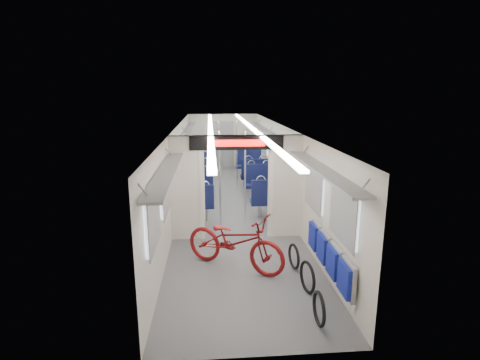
{
  "coord_description": "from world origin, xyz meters",
  "views": [
    {
      "loc": [
        -0.57,
        -9.98,
        3.2
      ],
      "look_at": [
        0.1,
        -1.71,
        1.25
      ],
      "focal_mm": 28.0,
      "sensor_mm": 36.0,
      "label": 1
    }
  ],
  "objects_px": {
    "flip_bench": "(329,255)",
    "stanchion_near_left": "(220,179)",
    "bicycle": "(235,241)",
    "bike_hoop_b": "(307,278)",
    "seat_bay_near_left": "(197,192)",
    "seat_bay_near_right": "(264,187)",
    "stanchion_far_right": "(237,156)",
    "seat_bay_far_left": "(200,168)",
    "seat_bay_far_right": "(252,167)",
    "bike_hoop_a": "(319,310)",
    "bike_hoop_c": "(294,258)",
    "stanchion_far_left": "(219,157)",
    "stanchion_near_right": "(245,179)"
  },
  "relations": [
    {
      "from": "seat_bay_near_left",
      "to": "seat_bay_far_right",
      "type": "distance_m",
      "value": 3.75
    },
    {
      "from": "bike_hoop_a",
      "to": "stanchion_near_left",
      "type": "xyz_separation_m",
      "value": [
        -1.25,
        4.28,
        0.92
      ]
    },
    {
      "from": "bike_hoop_a",
      "to": "seat_bay_far_right",
      "type": "relative_size",
      "value": 0.22
    },
    {
      "from": "bike_hoop_b",
      "to": "stanchion_near_left",
      "type": "bearing_deg",
      "value": 111.11
    },
    {
      "from": "seat_bay_far_right",
      "to": "seat_bay_near_right",
      "type": "bearing_deg",
      "value": -90.0
    },
    {
      "from": "bike_hoop_c",
      "to": "stanchion_far_left",
      "type": "bearing_deg",
      "value": 102.28
    },
    {
      "from": "stanchion_far_left",
      "to": "stanchion_far_right",
      "type": "bearing_deg",
      "value": 15.82
    },
    {
      "from": "flip_bench",
      "to": "stanchion_near_left",
      "type": "relative_size",
      "value": 0.93
    },
    {
      "from": "bicycle",
      "to": "seat_bay_far_right",
      "type": "distance_m",
      "value": 6.85
    },
    {
      "from": "seat_bay_near_right",
      "to": "seat_bay_far_left",
      "type": "xyz_separation_m",
      "value": [
        -1.87,
        3.06,
        -0.03
      ]
    },
    {
      "from": "bike_hoop_b",
      "to": "seat_bay_far_left",
      "type": "relative_size",
      "value": 0.27
    },
    {
      "from": "seat_bay_far_right",
      "to": "stanchion_far_left",
      "type": "distance_m",
      "value": 1.85
    },
    {
      "from": "seat_bay_far_left",
      "to": "stanchion_near_right",
      "type": "bearing_deg",
      "value": -75.04
    },
    {
      "from": "bike_hoop_c",
      "to": "stanchion_near_left",
      "type": "distance_m",
      "value": 3.0
    },
    {
      "from": "bike_hoop_b",
      "to": "bike_hoop_c",
      "type": "bearing_deg",
      "value": 92.09
    },
    {
      "from": "seat_bay_near_left",
      "to": "seat_bay_far_left",
      "type": "bearing_deg",
      "value": 90.0
    },
    {
      "from": "bike_hoop_c",
      "to": "seat_bay_near_left",
      "type": "height_order",
      "value": "seat_bay_near_left"
    },
    {
      "from": "bicycle",
      "to": "seat_bay_near_right",
      "type": "height_order",
      "value": "seat_bay_near_right"
    },
    {
      "from": "seat_bay_near_left",
      "to": "seat_bay_far_right",
      "type": "bearing_deg",
      "value": 60.07
    },
    {
      "from": "bike_hoop_a",
      "to": "seat_bay_near_left",
      "type": "bearing_deg",
      "value": 108.94
    },
    {
      "from": "seat_bay_near_left",
      "to": "stanchion_far_right",
      "type": "bearing_deg",
      "value": 60.0
    },
    {
      "from": "stanchion_far_left",
      "to": "flip_bench",
      "type": "bearing_deg",
      "value": -75.51
    },
    {
      "from": "seat_bay_far_right",
      "to": "stanchion_near_right",
      "type": "relative_size",
      "value": 1.0
    },
    {
      "from": "seat_bay_near_left",
      "to": "stanchion_far_left",
      "type": "xyz_separation_m",
      "value": [
        0.66,
        1.98,
        0.62
      ]
    },
    {
      "from": "flip_bench",
      "to": "seat_bay_far_right",
      "type": "bearing_deg",
      "value": 93.16
    },
    {
      "from": "bicycle",
      "to": "bike_hoop_b",
      "type": "bearing_deg",
      "value": -97.27
    },
    {
      "from": "stanchion_near_left",
      "to": "seat_bay_far_right",
      "type": "bearing_deg",
      "value": 73.63
    },
    {
      "from": "seat_bay_near_right",
      "to": "stanchion_near_right",
      "type": "height_order",
      "value": "stanchion_near_right"
    },
    {
      "from": "seat_bay_far_right",
      "to": "stanchion_near_left",
      "type": "height_order",
      "value": "stanchion_near_left"
    },
    {
      "from": "bike_hoop_b",
      "to": "bike_hoop_c",
      "type": "relative_size",
      "value": 1.11
    },
    {
      "from": "bike_hoop_b",
      "to": "seat_bay_far_right",
      "type": "xyz_separation_m",
      "value": [
        -0.04,
        7.73,
        0.33
      ]
    },
    {
      "from": "seat_bay_far_right",
      "to": "stanchion_near_right",
      "type": "xyz_separation_m",
      "value": [
        -0.67,
        -4.42,
        0.58
      ]
    },
    {
      "from": "seat_bay_far_right",
      "to": "stanchion_far_right",
      "type": "xyz_separation_m",
      "value": [
        -0.63,
        -1.11,
        0.58
      ]
    },
    {
      "from": "bicycle",
      "to": "flip_bench",
      "type": "height_order",
      "value": "bicycle"
    },
    {
      "from": "seat_bay_near_left",
      "to": "seat_bay_near_right",
      "type": "xyz_separation_m",
      "value": [
        1.87,
        0.26,
        0.04
      ]
    },
    {
      "from": "seat_bay_near_left",
      "to": "stanchion_far_left",
      "type": "height_order",
      "value": "stanchion_far_left"
    },
    {
      "from": "bike_hoop_a",
      "to": "bike_hoop_c",
      "type": "distance_m",
      "value": 1.74
    },
    {
      "from": "seat_bay_far_left",
      "to": "stanchion_far_left",
      "type": "height_order",
      "value": "stanchion_far_left"
    },
    {
      "from": "stanchion_near_right",
      "to": "flip_bench",
      "type": "bearing_deg",
      "value": -71.06
    },
    {
      "from": "flip_bench",
      "to": "stanchion_far_left",
      "type": "xyz_separation_m",
      "value": [
        -1.63,
        6.32,
        0.57
      ]
    },
    {
      "from": "flip_bench",
      "to": "seat_bay_near_left",
      "type": "relative_size",
      "value": 1.08
    },
    {
      "from": "bicycle",
      "to": "bike_hoop_c",
      "type": "distance_m",
      "value": 1.14
    },
    {
      "from": "bike_hoop_c",
      "to": "stanchion_near_left",
      "type": "height_order",
      "value": "stanchion_near_left"
    },
    {
      "from": "bike_hoop_a",
      "to": "stanchion_near_left",
      "type": "distance_m",
      "value": 4.55
    },
    {
      "from": "stanchion_far_left",
      "to": "stanchion_far_right",
      "type": "xyz_separation_m",
      "value": [
        0.58,
        0.16,
        0.0
      ]
    },
    {
      "from": "seat_bay_far_left",
      "to": "seat_bay_near_right",
      "type": "bearing_deg",
      "value": -58.54
    },
    {
      "from": "seat_bay_near_right",
      "to": "stanchion_far_right",
      "type": "relative_size",
      "value": 0.97
    },
    {
      "from": "flip_bench",
      "to": "bike_hoop_a",
      "type": "xyz_separation_m",
      "value": [
        -0.45,
        -1.03,
        -0.35
      ]
    },
    {
      "from": "seat_bay_far_left",
      "to": "stanchion_near_right",
      "type": "xyz_separation_m",
      "value": [
        1.2,
        -4.49,
        0.62
      ]
    },
    {
      "from": "stanchion_near_left",
      "to": "stanchion_near_right",
      "type": "bearing_deg",
      "value": -7.58
    }
  ]
}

